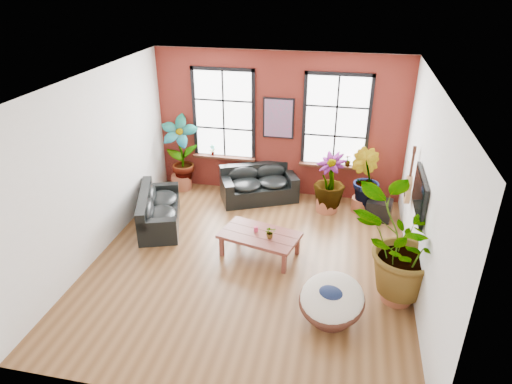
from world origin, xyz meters
TOP-DOWN VIEW (x-y plane):
  - room at (0.00, 0.15)m, footprint 6.04×6.54m
  - sofa_back at (-0.39, 2.74)m, footprint 2.00×1.56m
  - sofa_left at (-2.33, 1.06)m, footprint 1.39×2.08m
  - coffee_table at (0.13, 0.32)m, footprint 1.67×1.20m
  - papasan_chair at (1.63, -1.29)m, footprint 1.32×1.32m
  - poster at (0.00, 3.18)m, footprint 0.74×0.06m
  - tv_wall_unit at (2.93, 0.60)m, footprint 0.13×1.86m
  - media_box at (2.49, 2.32)m, footprint 0.62×0.55m
  - pot_back_left at (-2.45, 2.90)m, footprint 0.51×0.51m
  - pot_back_right at (2.11, 2.60)m, footprint 0.51×0.51m
  - pot_right_wall at (2.71, -0.53)m, footprint 0.52×0.52m
  - pot_mid at (1.31, 2.45)m, footprint 0.60×0.60m
  - floor_plant_back_left at (-2.41, 2.90)m, footprint 1.00×0.74m
  - floor_plant_back_right at (2.11, 2.63)m, footprint 0.95×0.95m
  - floor_plant_right_wall at (2.68, -0.55)m, footprint 1.87×1.70m
  - floor_plant_mid at (1.33, 2.46)m, footprint 1.00×1.00m
  - table_plant at (0.36, 0.23)m, footprint 0.27×0.25m
  - sill_plant_left at (-1.65, 3.13)m, footprint 0.17×0.17m
  - sill_plant_right at (1.70, 3.13)m, footprint 0.19×0.19m

SIDE VIEW (x-z plane):
  - pot_back_right at x=2.11m, z-range 0.00..0.34m
  - pot_mid at x=1.31m, z-range 0.00..0.36m
  - pot_back_left at x=-2.45m, z-range 0.00..0.37m
  - pot_right_wall at x=2.71m, z-range 0.00..0.38m
  - media_box at x=2.49m, z-range 0.00..0.45m
  - sofa_left at x=-2.33m, z-range -0.04..0.72m
  - sofa_back at x=-0.39m, z-range -0.04..0.79m
  - papasan_chair at x=1.63m, z-range 0.01..0.80m
  - coffee_table at x=0.13m, z-range 0.14..0.72m
  - table_plant at x=0.36m, z-range 0.48..0.72m
  - floor_plant_mid at x=1.33m, z-range 0.14..1.42m
  - floor_plant_back_right at x=2.11m, z-range 0.15..1.50m
  - sill_plant_left at x=-1.65m, z-range 0.90..1.17m
  - sill_plant_right at x=1.70m, z-range 0.90..1.17m
  - floor_plant_back_left at x=-2.41m, z-range 0.15..1.93m
  - floor_plant_right_wall at x=2.68m, z-range 0.16..1.98m
  - tv_wall_unit at x=2.93m, z-range 0.94..2.14m
  - room at x=0.00m, z-range -0.02..3.52m
  - poster at x=0.00m, z-range 1.46..2.44m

